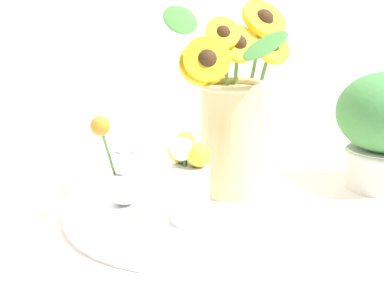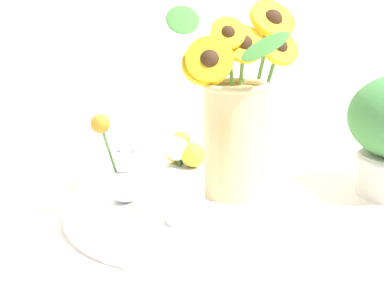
# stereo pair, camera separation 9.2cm
# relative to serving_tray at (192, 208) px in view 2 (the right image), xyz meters

# --- Properties ---
(ground_plane) EXTENTS (6.00, 6.00, 0.00)m
(ground_plane) POSITION_rel_serving_tray_xyz_m (-0.04, -0.03, -0.01)
(ground_plane) COLOR silver
(serving_tray) EXTENTS (0.46, 0.46, 0.02)m
(serving_tray) POSITION_rel_serving_tray_xyz_m (0.00, 0.00, 0.00)
(serving_tray) COLOR white
(serving_tray) RESTS_ON ground_plane
(mason_jar_sunflowers) EXTENTS (0.27, 0.21, 0.36)m
(mason_jar_sunflowers) POSITION_rel_serving_tray_xyz_m (0.09, 0.04, 0.15)
(mason_jar_sunflowers) COLOR #D1B77A
(mason_jar_sunflowers) RESTS_ON serving_tray
(vase_small_center) EXTENTS (0.07, 0.07, 0.15)m
(vase_small_center) POSITION_rel_serving_tray_xyz_m (-0.03, -0.07, 0.08)
(vase_small_center) COLOR white
(vase_small_center) RESTS_ON serving_tray
(vase_bulb_right) EXTENTS (0.08, 0.06, 0.17)m
(vase_bulb_right) POSITION_rel_serving_tray_xyz_m (-0.12, 0.03, 0.08)
(vase_bulb_right) COLOR white
(vase_bulb_right) RESTS_ON serving_tray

